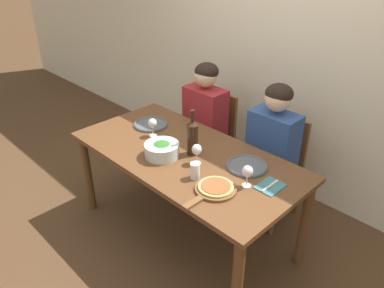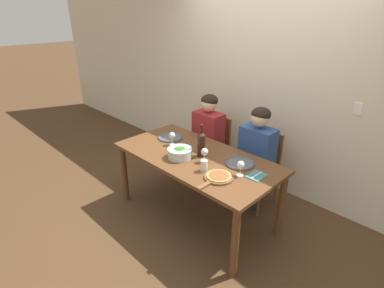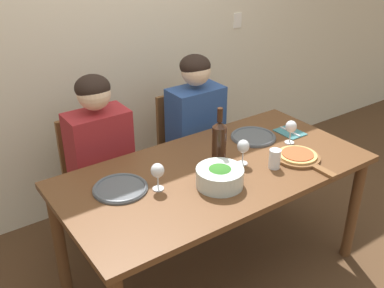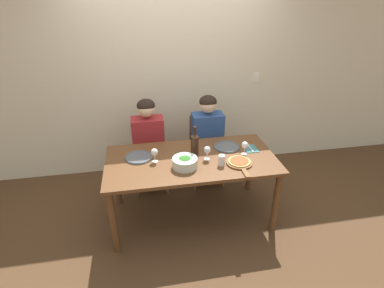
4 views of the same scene
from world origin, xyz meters
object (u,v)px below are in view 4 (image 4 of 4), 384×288
pizza_on_board (240,163)px  dinner_plate_left (139,157)px  dinner_plate_right (227,147)px  fork_on_napkin (251,149)px  wine_glass_left (155,153)px  wine_glass_centre (207,150)px  person_man (208,133)px  broccoli_bowl (185,162)px  chair_left (149,152)px  wine_glass_right (245,146)px  water_tumbler (222,160)px  chair_right (205,147)px  person_woman (148,138)px  wine_bottle (195,145)px

pizza_on_board → dinner_plate_left: bearing=163.1°
dinner_plate_right → fork_on_napkin: (0.25, -0.08, -0.01)m
wine_glass_left → wine_glass_centre: bearing=-5.1°
person_man → wine_glass_left: bearing=-138.0°
broccoli_bowl → dinner_plate_right: 0.61m
wine_glass_left → broccoli_bowl: bearing=-28.1°
person_man → pizza_on_board: (0.14, -0.82, 0.05)m
chair_left → fork_on_napkin: chair_left is taller
dinner_plate_right → wine_glass_left: 0.83m
wine_glass_right → water_tumbler: bearing=-150.6°
person_man → broccoli_bowl: 0.89m
broccoli_bowl → chair_right: bearing=65.1°
person_man → pizza_on_board: 0.84m
wine_glass_left → pizza_on_board: bearing=-13.2°
chair_right → wine_glass_right: 0.88m
wine_glass_left → wine_glass_right: same height
wine_glass_right → water_tumbler: wine_glass_right is taller
chair_right → person_woman: person_woman is taller
dinner_plate_left → wine_glass_left: (0.16, -0.11, 0.10)m
dinner_plate_right → fork_on_napkin: 0.26m
wine_bottle → dinner_plate_left: 0.60m
dinner_plate_right → wine_glass_left: size_ratio=1.90×
wine_glass_left → chair_left: bearing=93.0°
water_tumbler → fork_on_napkin: size_ratio=0.62×
pizza_on_board → water_tumbler: size_ratio=3.62×
person_man → dinner_plate_right: (0.11, -0.46, 0.04)m
chair_right → dinner_plate_right: chair_right is taller
chair_left → wine_bottle: size_ratio=2.53×
dinner_plate_right → chair_left: bearing=146.0°
person_man → fork_on_napkin: (0.36, -0.54, 0.04)m
person_man → dinner_plate_right: bearing=-76.5°
dinner_plate_right → broccoli_bowl: bearing=-148.8°
person_woman → wine_glass_left: bearing=-86.5°
chair_right → broccoli_bowl: chair_right is taller
wine_glass_right → chair_right: bearing=108.2°
chair_left → fork_on_napkin: 1.31m
dinner_plate_right → water_tumbler: (-0.16, -0.35, 0.05)m
dinner_plate_left → wine_glass_centre: 0.72m
dinner_plate_left → wine_bottle: bearing=-8.0°
chair_right → wine_glass_right: size_ratio=5.81×
dinner_plate_right → wine_glass_centre: bearing=-142.3°
chair_right → water_tumbler: bearing=-92.9°
chair_left → chair_right: size_ratio=1.00×
pizza_on_board → wine_glass_centre: size_ratio=2.68×
chair_right → dinner_plate_right: 0.65m
fork_on_napkin → broccoli_bowl: bearing=-162.9°
broccoli_bowl → wine_glass_left: 0.33m
person_woman → dinner_plate_left: person_woman is taller
wine_bottle → broccoli_bowl: (-0.13, -0.18, -0.09)m
chair_right → person_man: bearing=-90.0°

